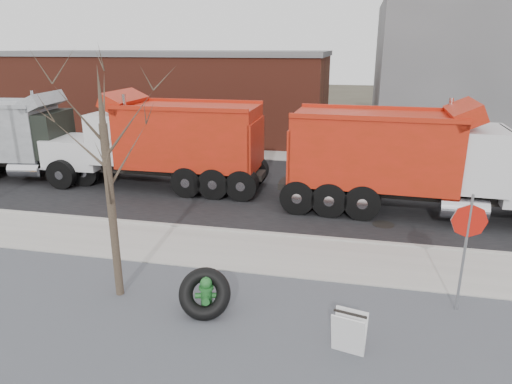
% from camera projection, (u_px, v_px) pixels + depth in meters
% --- Properties ---
extents(ground, '(120.00, 120.00, 0.00)m').
position_uv_depth(ground, '(275.00, 259.00, 12.40)').
color(ground, '#383328').
rests_on(ground, ground).
extents(gravel_verge, '(60.00, 5.00, 0.03)m').
position_uv_depth(gravel_verge, '(245.00, 335.00, 9.13)').
color(gravel_verge, slate).
rests_on(gravel_verge, ground).
extents(sidewalk, '(60.00, 2.50, 0.06)m').
position_uv_depth(sidewalk, '(276.00, 254.00, 12.62)').
color(sidewalk, '#9E9B93').
rests_on(sidewalk, ground).
extents(curb, '(60.00, 0.15, 0.11)m').
position_uv_depth(curb, '(284.00, 235.00, 13.82)').
color(curb, '#9E9B93').
rests_on(curb, ground).
extents(road, '(60.00, 9.40, 0.02)m').
position_uv_depth(road, '(302.00, 191.00, 18.25)').
color(road, black).
rests_on(road, ground).
extents(far_sidewalk, '(60.00, 2.00, 0.06)m').
position_uv_depth(far_sidewalk, '(315.00, 158.00, 23.55)').
color(far_sidewalk, '#9E9B93').
rests_on(far_sidewalk, ground).
extents(building_grey, '(12.00, 10.00, 8.00)m').
position_uv_depth(building_grey, '(485.00, 74.00, 26.10)').
color(building_grey, slate).
rests_on(building_grey, ground).
extents(building_brick, '(20.20, 8.20, 5.30)m').
position_uv_depth(building_brick, '(169.00, 93.00, 29.43)').
color(building_brick, maroon).
rests_on(building_brick, ground).
extents(bare_tree, '(3.20, 3.20, 5.20)m').
position_uv_depth(bare_tree, '(106.00, 157.00, 9.62)').
color(bare_tree, '#382D23').
rests_on(bare_tree, ground).
extents(fire_hydrant, '(0.50, 0.49, 0.88)m').
position_uv_depth(fire_hydrant, '(207.00, 297.00, 9.74)').
color(fire_hydrant, '#2B7236').
rests_on(fire_hydrant, ground).
extents(truck_tire, '(1.23, 1.02, 1.11)m').
position_uv_depth(truck_tire, '(205.00, 294.00, 9.72)').
color(truck_tire, black).
rests_on(truck_tire, ground).
extents(stop_sign, '(0.73, 0.08, 2.68)m').
position_uv_depth(stop_sign, '(467.00, 233.00, 9.43)').
color(stop_sign, gray).
rests_on(stop_sign, ground).
extents(sandwich_board, '(0.69, 0.52, 0.85)m').
position_uv_depth(sandwich_board, '(349.00, 333.00, 8.45)').
color(sandwich_board, white).
rests_on(sandwich_board, ground).
extents(dump_truck_red_a, '(9.65, 2.99, 3.84)m').
position_uv_depth(dump_truck_red_a, '(412.00, 158.00, 15.31)').
color(dump_truck_red_a, black).
rests_on(dump_truck_red_a, ground).
extents(dump_truck_red_b, '(9.07, 2.66, 3.80)m').
position_uv_depth(dump_truck_red_b, '(162.00, 140.00, 18.22)').
color(dump_truck_red_b, black).
rests_on(dump_truck_red_b, ground).
extents(dump_truck_grey, '(8.29, 3.54, 3.65)m').
position_uv_depth(dump_truck_grey, '(13.00, 135.00, 19.63)').
color(dump_truck_grey, black).
rests_on(dump_truck_grey, ground).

